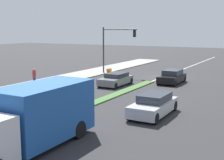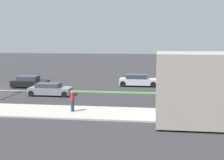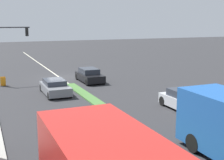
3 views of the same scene
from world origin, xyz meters
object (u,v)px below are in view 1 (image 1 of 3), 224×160
traffic_signal_main (114,42)px  warning_aframe_sign (109,72)px  sedan_silver (154,105)px  suv_black (172,77)px  pedestrian (34,76)px  suv_grey (116,79)px  delivery_truck (32,117)px

traffic_signal_main → warning_aframe_sign: bearing=96.7°
sedan_silver → suv_black: (2.80, -12.25, -0.02)m
pedestrian → suv_grey: pedestrian is taller
traffic_signal_main → suv_grey: traffic_signal_main is taller
delivery_truck → sedan_silver: delivery_truck is taller
delivery_truck → warning_aframe_sign: bearing=-69.3°
traffic_signal_main → suv_black: (-8.32, 2.77, -3.25)m
traffic_signal_main → suv_black: bearing=161.6°
delivery_truck → suv_black: (0.00, -20.24, -0.82)m
pedestrian → delivery_truck: delivery_truck is taller
suv_grey → suv_black: size_ratio=1.01×
pedestrian → sedan_silver: 14.61m
traffic_signal_main → suv_black: traffic_signal_main is taller
delivery_truck → sedan_silver: size_ratio=1.70×
sedan_silver → suv_grey: sedan_silver is taller
warning_aframe_sign → suv_black: (-8.16, 1.35, 0.22)m
traffic_signal_main → pedestrian: bearing=75.1°
delivery_truck → suv_black: delivery_truck is taller
traffic_signal_main → sedan_silver: (-11.12, 15.02, -3.23)m
delivery_truck → suv_grey: 16.90m
pedestrian → sedan_silver: size_ratio=0.37×
delivery_truck → suv_grey: (4.40, -16.29, -0.87)m
pedestrian → suv_black: pedestrian is taller
warning_aframe_sign → sedan_silver: (-10.96, 13.60, 0.24)m
traffic_signal_main → sedan_silver: traffic_signal_main is taller
traffic_signal_main → suv_grey: bearing=120.3°
pedestrian → sedan_silver: (-13.99, 4.21, -0.30)m
sedan_silver → suv_grey: (7.20, -8.30, -0.07)m
suv_black → suv_grey: bearing=41.9°
warning_aframe_sign → suv_grey: 6.50m
traffic_signal_main → delivery_truck: 24.59m
suv_black → traffic_signal_main: bearing=-18.4°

